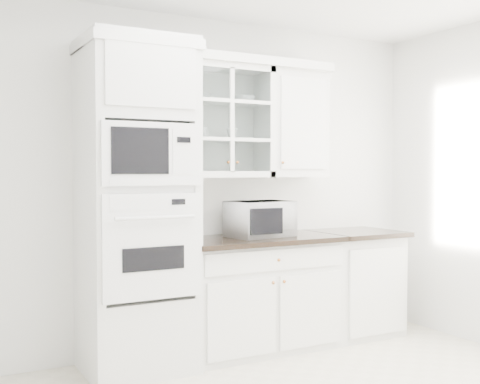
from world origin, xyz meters
TOP-DOWN VIEW (x-y plane):
  - room_shell at (0.00, 0.43)m, footprint 4.00×3.50m
  - oven_column at (-0.75, 1.42)m, footprint 0.76×0.68m
  - base_cabinet_run at (0.28, 1.45)m, footprint 1.32×0.67m
  - extra_base_cabinet at (1.28, 1.45)m, footprint 0.72×0.67m
  - upper_cabinet_glass at (0.03, 1.58)m, footprint 0.80×0.33m
  - upper_cabinet_solid at (0.71, 1.58)m, footprint 0.55×0.33m
  - crown_molding at (-0.07, 1.56)m, footprint 2.14×0.38m
  - countertop_microwave at (0.29, 1.44)m, footprint 0.54×0.47m
  - bowl_a at (-0.20, 1.58)m, footprint 0.23×0.23m
  - bowl_b at (0.24, 1.60)m, footprint 0.21×0.21m
  - cup_a at (-0.15, 1.59)m, footprint 0.12×0.12m
  - cup_b at (0.11, 1.57)m, footprint 0.11×0.11m

SIDE VIEW (x-z plane):
  - base_cabinet_run at x=0.28m, z-range 0.00..0.92m
  - extra_base_cabinet at x=1.28m, z-range 0.00..0.92m
  - countertop_microwave at x=0.29m, z-range 0.92..1.21m
  - oven_column at x=-0.75m, z-range 0.00..2.40m
  - cup_a at x=-0.15m, z-range 1.71..1.79m
  - cup_b at x=0.11m, z-range 1.71..1.80m
  - room_shell at x=0.00m, z-range 0.43..3.13m
  - upper_cabinet_glass at x=0.03m, z-range 1.40..2.30m
  - upper_cabinet_solid at x=0.71m, z-range 1.40..2.30m
  - bowl_a at x=-0.20m, z-range 2.01..2.06m
  - bowl_b at x=0.24m, z-range 2.01..2.07m
  - crown_molding at x=-0.07m, z-range 2.30..2.37m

